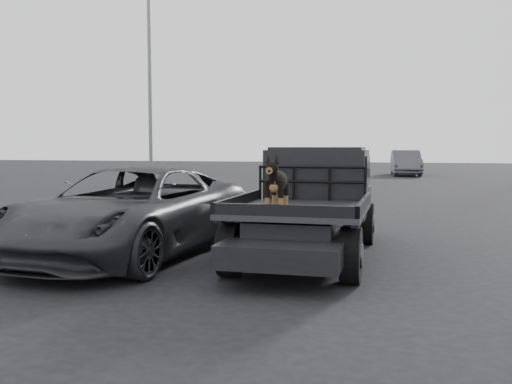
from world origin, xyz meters
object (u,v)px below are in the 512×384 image
(distant_car_a, at_px, (406,163))
(flatbed_ute, at_px, (309,229))
(parked_suv, at_px, (132,212))
(floodlight_near, at_px, (149,36))
(dog, at_px, (277,186))

(distant_car_a, bearing_deg, flatbed_ute, -97.84)
(parked_suv, xyz_separation_m, floodlight_near, (-7.51, 16.93, 6.33))
(dog, relative_size, parked_suv, 0.14)
(dog, distance_m, distant_car_a, 29.72)
(parked_suv, height_order, distant_car_a, distant_car_a)
(flatbed_ute, xyz_separation_m, dog, (-0.14, -1.84, 0.83))
(parked_suv, relative_size, distant_car_a, 1.10)
(dog, relative_size, distant_car_a, 0.15)
(floodlight_near, bearing_deg, parked_suv, -66.07)
(flatbed_ute, height_order, floodlight_near, floodlight_near)
(flatbed_ute, height_order, parked_suv, parked_suv)
(parked_suv, distance_m, floodlight_near, 19.57)
(dog, xyz_separation_m, parked_suv, (-2.72, 1.20, -0.55))
(floodlight_near, bearing_deg, distant_car_a, 43.82)
(dog, bearing_deg, distant_car_a, 86.56)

